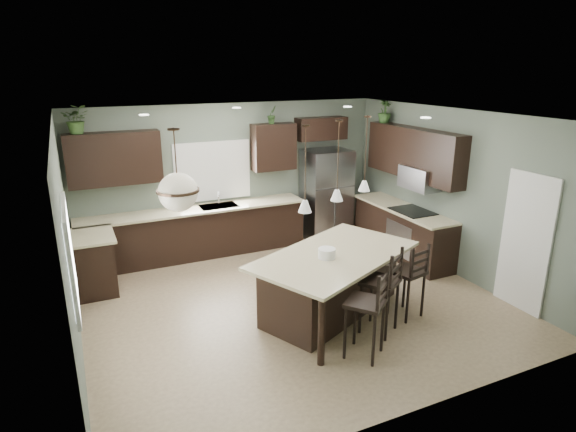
# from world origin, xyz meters

# --- Properties ---
(ground) EXTENTS (6.00, 6.00, 0.00)m
(ground) POSITION_xyz_m (0.00, 0.00, 0.00)
(ground) COLOR #9E8466
(ground) RESTS_ON ground
(pantry_door) EXTENTS (0.04, 0.82, 2.04)m
(pantry_door) POSITION_xyz_m (2.98, -1.55, 1.02)
(pantry_door) COLOR white
(pantry_door) RESTS_ON ground
(window_back) EXTENTS (1.35, 0.02, 1.00)m
(window_back) POSITION_xyz_m (-0.40, 2.73, 1.55)
(window_back) COLOR white
(window_back) RESTS_ON room_shell
(window_left) EXTENTS (0.02, 1.10, 1.00)m
(window_left) POSITION_xyz_m (-2.98, -0.80, 1.55)
(window_left) COLOR white
(window_left) RESTS_ON room_shell
(left_return_cabs) EXTENTS (0.60, 0.90, 0.90)m
(left_return_cabs) POSITION_xyz_m (-2.70, 1.70, 0.45)
(left_return_cabs) COLOR black
(left_return_cabs) RESTS_ON ground
(left_return_countertop) EXTENTS (0.66, 0.96, 0.04)m
(left_return_countertop) POSITION_xyz_m (-2.68, 1.70, 0.92)
(left_return_countertop) COLOR beige
(left_return_countertop) RESTS_ON left_return_cabs
(back_lower_cabs) EXTENTS (4.20, 0.60, 0.90)m
(back_lower_cabs) POSITION_xyz_m (-0.85, 2.45, 0.45)
(back_lower_cabs) COLOR black
(back_lower_cabs) RESTS_ON ground
(back_countertop) EXTENTS (4.20, 0.66, 0.04)m
(back_countertop) POSITION_xyz_m (-0.85, 2.43, 0.92)
(back_countertop) COLOR beige
(back_countertop) RESTS_ON back_lower_cabs
(sink_inset) EXTENTS (0.70, 0.45, 0.01)m
(sink_inset) POSITION_xyz_m (-0.40, 2.43, 0.94)
(sink_inset) COLOR gray
(sink_inset) RESTS_ON back_countertop
(faucet) EXTENTS (0.02, 0.02, 0.28)m
(faucet) POSITION_xyz_m (-0.40, 2.40, 1.08)
(faucet) COLOR silver
(faucet) RESTS_ON back_countertop
(back_upper_left) EXTENTS (1.55, 0.34, 0.90)m
(back_upper_left) POSITION_xyz_m (-2.15, 2.58, 1.95)
(back_upper_left) COLOR black
(back_upper_left) RESTS_ON room_shell
(back_upper_right) EXTENTS (0.85, 0.34, 0.90)m
(back_upper_right) POSITION_xyz_m (0.80, 2.58, 1.95)
(back_upper_right) COLOR black
(back_upper_right) RESTS_ON room_shell
(fridge_header) EXTENTS (1.05, 0.34, 0.45)m
(fridge_header) POSITION_xyz_m (1.85, 2.58, 2.25)
(fridge_header) COLOR black
(fridge_header) RESTS_ON room_shell
(right_lower_cabs) EXTENTS (0.60, 2.35, 0.90)m
(right_lower_cabs) POSITION_xyz_m (2.70, 0.87, 0.45)
(right_lower_cabs) COLOR black
(right_lower_cabs) RESTS_ON ground
(right_countertop) EXTENTS (0.66, 2.35, 0.04)m
(right_countertop) POSITION_xyz_m (2.68, 0.87, 0.92)
(right_countertop) COLOR beige
(right_countertop) RESTS_ON right_lower_cabs
(cooktop) EXTENTS (0.58, 0.75, 0.02)m
(cooktop) POSITION_xyz_m (2.68, 0.60, 0.94)
(cooktop) COLOR black
(cooktop) RESTS_ON right_countertop
(wall_oven_front) EXTENTS (0.01, 0.72, 0.60)m
(wall_oven_front) POSITION_xyz_m (2.40, 0.60, 0.45)
(wall_oven_front) COLOR gray
(wall_oven_front) RESTS_ON right_lower_cabs
(right_upper_cabs) EXTENTS (0.34, 2.35, 0.90)m
(right_upper_cabs) POSITION_xyz_m (2.83, 0.87, 1.95)
(right_upper_cabs) COLOR black
(right_upper_cabs) RESTS_ON room_shell
(microwave) EXTENTS (0.40, 0.75, 0.40)m
(microwave) POSITION_xyz_m (2.78, 0.60, 1.55)
(microwave) COLOR gray
(microwave) RESTS_ON right_upper_cabs
(refrigerator) EXTENTS (0.90, 0.74, 1.85)m
(refrigerator) POSITION_xyz_m (1.87, 2.35, 0.93)
(refrigerator) COLOR gray
(refrigerator) RESTS_ON ground
(kitchen_island) EXTENTS (2.79, 2.28, 0.92)m
(kitchen_island) POSITION_xyz_m (0.39, -0.56, 0.46)
(kitchen_island) COLOR black
(kitchen_island) RESTS_ON ground
(serving_dish) EXTENTS (0.24, 0.24, 0.14)m
(serving_dish) POSITION_xyz_m (0.20, -0.64, 0.99)
(serving_dish) COLOR white
(serving_dish) RESTS_ON kitchen_island
(bar_stool_left) EXTENTS (0.62, 0.62, 1.19)m
(bar_stool_left) POSITION_xyz_m (0.18, -1.66, 0.59)
(bar_stool_left) COLOR black
(bar_stool_left) RESTS_ON ground
(bar_stool_center) EXTENTS (0.62, 0.62, 1.21)m
(bar_stool_center) POSITION_xyz_m (0.68, -1.26, 0.60)
(bar_stool_center) COLOR black
(bar_stool_center) RESTS_ON ground
(bar_stool_right) EXTENTS (0.49, 0.49, 1.12)m
(bar_stool_right) POSITION_xyz_m (1.29, -1.06, 0.56)
(bar_stool_right) COLOR black
(bar_stool_right) RESTS_ON ground
(pendant_left) EXTENTS (0.17, 0.17, 1.10)m
(pendant_left) POSITION_xyz_m (-0.25, -0.86, 2.25)
(pendant_left) COLOR silver
(pendant_left) RESTS_ON room_shell
(pendant_center) EXTENTS (0.17, 0.17, 1.10)m
(pendant_center) POSITION_xyz_m (0.39, -0.56, 2.25)
(pendant_center) COLOR silver
(pendant_center) RESTS_ON room_shell
(pendant_right) EXTENTS (0.17, 0.17, 1.10)m
(pendant_right) POSITION_xyz_m (1.02, -0.27, 2.25)
(pendant_right) COLOR white
(pendant_right) RESTS_ON room_shell
(chandelier) EXTENTS (0.50, 0.50, 0.98)m
(chandelier) POSITION_xyz_m (-1.75, -0.53, 2.31)
(chandelier) COLOR beige
(chandelier) RESTS_ON room_shell
(plant_back_left) EXTENTS (0.48, 0.43, 0.47)m
(plant_back_left) POSITION_xyz_m (-2.66, 2.55, 2.64)
(plant_back_left) COLOR #304F22
(plant_back_left) RESTS_ON back_upper_left
(plant_back_right) EXTENTS (0.23, 0.22, 0.34)m
(plant_back_right) POSITION_xyz_m (0.76, 2.55, 2.57)
(plant_back_right) COLOR #2B4B21
(plant_back_right) RESTS_ON back_upper_right
(plant_right_wall) EXTENTS (0.29, 0.29, 0.44)m
(plant_right_wall) POSITION_xyz_m (2.80, 1.79, 2.62)
(plant_right_wall) COLOR #305525
(plant_right_wall) RESTS_ON right_upper_cabs
(room_shell) EXTENTS (6.00, 6.00, 6.00)m
(room_shell) POSITION_xyz_m (0.00, 0.00, 1.70)
(room_shell) COLOR slate
(room_shell) RESTS_ON ground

